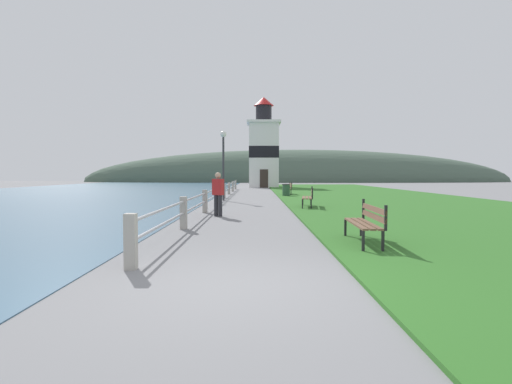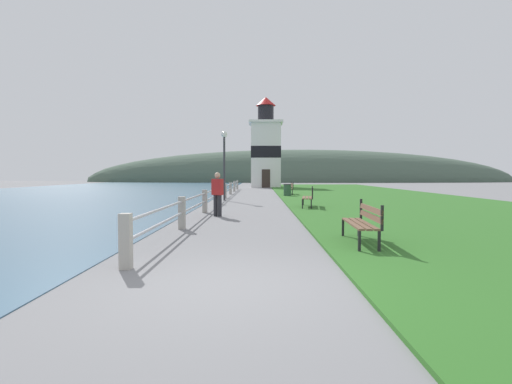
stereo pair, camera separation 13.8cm
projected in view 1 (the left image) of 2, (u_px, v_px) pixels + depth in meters
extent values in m
plane|color=slate|center=(233.00, 287.00, 5.41)|extent=(160.00, 160.00, 0.00)
cube|color=#2D6623|center=(375.00, 198.00, 25.11)|extent=(12.00, 59.25, 0.06)
cube|color=#385B75|center=(26.00, 198.00, 25.18)|extent=(24.00, 94.80, 0.01)
cube|color=#A8A399|center=(132.00, 241.00, 6.39)|extent=(0.18, 0.18, 0.90)
cube|color=#A8A399|center=(185.00, 213.00, 11.04)|extent=(0.18, 0.18, 0.90)
cube|color=#A8A399|center=(206.00, 201.00, 15.69)|extent=(0.18, 0.18, 0.90)
cube|color=#A8A399|center=(218.00, 195.00, 20.34)|extent=(0.18, 0.18, 0.90)
cube|color=#A8A399|center=(225.00, 191.00, 24.99)|extent=(0.18, 0.18, 0.90)
cube|color=#A8A399|center=(230.00, 188.00, 29.63)|extent=(0.18, 0.18, 0.90)
cube|color=#A8A399|center=(234.00, 186.00, 34.28)|extent=(0.18, 0.18, 0.90)
cube|color=#A8A399|center=(237.00, 185.00, 38.93)|extent=(0.18, 0.18, 0.90)
cylinder|color=#B2B2B7|center=(222.00, 187.00, 22.65)|extent=(0.06, 32.57, 0.06)
cylinder|color=#B2B2B7|center=(222.00, 193.00, 22.66)|extent=(0.06, 32.57, 0.06)
cube|color=brown|center=(356.00, 224.00, 8.53)|extent=(0.20, 1.94, 0.04)
cube|color=brown|center=(363.00, 224.00, 8.53)|extent=(0.20, 1.94, 0.04)
cube|color=brown|center=(370.00, 224.00, 8.52)|extent=(0.20, 1.94, 0.04)
cube|color=brown|center=(375.00, 209.00, 8.50)|extent=(0.14, 1.94, 0.11)
cube|color=brown|center=(375.00, 216.00, 8.51)|extent=(0.14, 1.94, 0.11)
cube|color=black|center=(364.00, 242.00, 7.60)|extent=(0.05, 0.05, 0.45)
cube|color=black|center=(347.00, 229.00, 9.49)|extent=(0.05, 0.05, 0.45)
cube|color=black|center=(384.00, 243.00, 7.59)|extent=(0.05, 0.05, 0.45)
cube|color=black|center=(362.00, 229.00, 9.47)|extent=(0.05, 0.05, 0.45)
cube|color=black|center=(387.00, 218.00, 7.56)|extent=(0.05, 0.05, 0.49)
cube|color=black|center=(365.00, 209.00, 9.45)|extent=(0.05, 0.05, 0.49)
cube|color=brown|center=(305.00, 198.00, 17.77)|extent=(0.36, 1.95, 0.04)
cube|color=brown|center=(308.00, 198.00, 17.75)|extent=(0.36, 1.95, 0.04)
cube|color=brown|center=(311.00, 198.00, 17.74)|extent=(0.36, 1.95, 0.04)
cube|color=brown|center=(313.00, 191.00, 17.71)|extent=(0.30, 1.94, 0.11)
cube|color=brown|center=(313.00, 194.00, 17.72)|extent=(0.30, 1.94, 0.11)
cube|color=black|center=(304.00, 205.00, 16.85)|extent=(0.06, 0.06, 0.45)
cube|color=black|center=(304.00, 202.00, 18.73)|extent=(0.06, 0.06, 0.45)
cube|color=black|center=(312.00, 205.00, 16.80)|extent=(0.06, 0.06, 0.45)
cube|color=black|center=(312.00, 202.00, 18.68)|extent=(0.06, 0.06, 0.45)
cube|color=black|center=(314.00, 194.00, 16.77)|extent=(0.06, 0.06, 0.49)
cube|color=black|center=(313.00, 192.00, 18.65)|extent=(0.06, 0.06, 0.49)
cube|color=brown|center=(287.00, 188.00, 28.59)|extent=(0.14, 1.92, 0.04)
cube|color=brown|center=(289.00, 188.00, 28.59)|extent=(0.14, 1.92, 0.04)
cube|color=brown|center=(291.00, 189.00, 28.59)|extent=(0.14, 1.92, 0.04)
cube|color=brown|center=(292.00, 184.00, 28.57)|extent=(0.08, 1.92, 0.11)
cube|color=brown|center=(292.00, 186.00, 28.58)|extent=(0.08, 1.92, 0.11)
cube|color=black|center=(287.00, 193.00, 27.67)|extent=(0.05, 0.05, 0.45)
cube|color=black|center=(285.00, 191.00, 29.54)|extent=(0.05, 0.05, 0.45)
cube|color=black|center=(292.00, 193.00, 27.67)|extent=(0.05, 0.05, 0.45)
cube|color=black|center=(290.00, 191.00, 29.53)|extent=(0.05, 0.05, 0.45)
cube|color=black|center=(293.00, 186.00, 27.64)|extent=(0.05, 0.05, 0.49)
cube|color=black|center=(291.00, 185.00, 29.51)|extent=(0.05, 0.05, 0.49)
cube|color=white|center=(265.00, 156.00, 44.84)|extent=(3.24, 3.24, 7.11)
cube|color=black|center=(265.00, 152.00, 44.83)|extent=(3.28, 3.28, 1.28)
cube|color=white|center=(265.00, 123.00, 44.67)|extent=(3.73, 3.73, 0.25)
cylinder|color=black|center=(265.00, 114.00, 44.63)|extent=(1.78, 1.78, 1.77)
cone|color=red|center=(265.00, 101.00, 44.56)|extent=(2.23, 2.23, 0.97)
cube|color=#332823|center=(265.00, 179.00, 43.32)|extent=(0.90, 0.06, 2.00)
cylinder|color=#28282D|center=(217.00, 206.00, 14.36)|extent=(0.14, 0.14, 0.77)
cylinder|color=#28282D|center=(221.00, 206.00, 14.28)|extent=(0.14, 0.14, 0.77)
cube|color=#B22323|center=(219.00, 187.00, 14.29)|extent=(0.44, 0.36, 0.58)
sphere|color=tan|center=(219.00, 175.00, 14.27)|extent=(0.21, 0.21, 0.21)
cylinder|color=#2D5138|center=(287.00, 191.00, 26.67)|extent=(0.50, 0.50, 0.80)
cylinder|color=black|center=(287.00, 184.00, 26.66)|extent=(0.54, 0.54, 0.04)
cylinder|color=#333338|center=(225.00, 169.00, 22.73)|extent=(0.12, 0.12, 3.60)
sphere|color=white|center=(225.00, 134.00, 22.64)|extent=(0.36, 0.36, 0.36)
ellipsoid|color=#475B4C|center=(298.00, 182.00, 74.81)|extent=(80.00, 16.00, 12.00)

